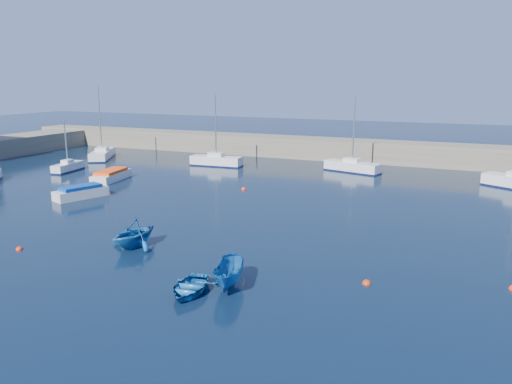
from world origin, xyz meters
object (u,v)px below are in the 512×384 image
at_px(dinghy_right, 229,275).
at_px(sailboat_3, 68,167).
at_px(dinghy_center, 190,287).
at_px(sailboat_5, 216,160).
at_px(sailboat_4, 102,154).
at_px(sailboat_6, 352,166).
at_px(motorboat_1, 81,192).
at_px(motorboat_2, 111,175).
at_px(dinghy_left, 134,233).

bearing_deg(dinghy_right, sailboat_3, 130.15).
bearing_deg(dinghy_right, dinghy_center, -151.12).
distance_m(sailboat_3, dinghy_right, 37.93).
distance_m(sailboat_5, dinghy_right, 36.19).
height_order(sailboat_4, dinghy_right, sailboat_4).
distance_m(sailboat_6, motorboat_1, 29.04).
distance_m(sailboat_5, motorboat_2, 13.43).
bearing_deg(sailboat_6, dinghy_right, -161.11).
xyz_separation_m(sailboat_5, motorboat_2, (-5.71, -12.15, -0.13)).
distance_m(motorboat_2, dinghy_right, 30.40).
height_order(sailboat_3, sailboat_4, sailboat_4).
xyz_separation_m(motorboat_1, dinghy_right, (20.56, -11.99, 0.14)).
relative_size(sailboat_3, dinghy_right, 1.76).
bearing_deg(dinghy_center, sailboat_5, 107.05).
distance_m(sailboat_3, motorboat_1, 14.31).
xyz_separation_m(sailboat_3, dinghy_center, (29.79, -22.92, -0.20)).
xyz_separation_m(sailboat_6, dinghy_left, (-6.37, -31.02, 0.29)).
bearing_deg(sailboat_4, dinghy_right, -71.26).
bearing_deg(motorboat_1, sailboat_6, 68.74).
height_order(sailboat_5, motorboat_1, sailboat_5).
bearing_deg(sailboat_3, dinghy_left, -47.43).
bearing_deg(sailboat_6, sailboat_4, 112.27).
relative_size(dinghy_center, dinghy_right, 0.92).
bearing_deg(motorboat_2, sailboat_3, 154.57).
bearing_deg(sailboat_5, sailboat_4, 89.68).
height_order(sailboat_3, sailboat_5, sailboat_5).
bearing_deg(sailboat_4, sailboat_6, -22.97).
relative_size(sailboat_4, dinghy_center, 2.99).
bearing_deg(dinghy_right, sailboat_4, 122.80).
distance_m(sailboat_4, dinghy_center, 45.65).
relative_size(sailboat_3, dinghy_left, 1.76).
relative_size(sailboat_6, dinghy_left, 2.43).
distance_m(sailboat_3, sailboat_5, 16.88).
bearing_deg(motorboat_2, sailboat_4, 123.28).
bearing_deg(dinghy_left, motorboat_2, 141.33).
distance_m(sailboat_4, dinghy_right, 45.74).
height_order(sailboat_3, dinghy_center, sailboat_3).
bearing_deg(dinghy_center, dinghy_right, 35.01).
height_order(sailboat_3, sailboat_6, sailboat_6).
relative_size(motorboat_2, dinghy_right, 1.60).
xyz_separation_m(sailboat_5, motorboat_1, (-2.88, -19.58, -0.12)).
relative_size(motorboat_2, dinghy_left, 1.60).
xyz_separation_m(dinghy_center, dinghy_right, (1.45, 1.40, 0.34)).
xyz_separation_m(sailboat_5, dinghy_left, (9.52, -28.43, 0.27)).
relative_size(sailboat_5, motorboat_1, 1.73).
height_order(sailboat_3, motorboat_1, sailboat_3).
bearing_deg(dinghy_center, dinghy_left, 136.72).
relative_size(sailboat_3, dinghy_center, 1.93).
height_order(sailboat_6, dinghy_right, sailboat_6).
height_order(sailboat_5, dinghy_left, sailboat_5).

